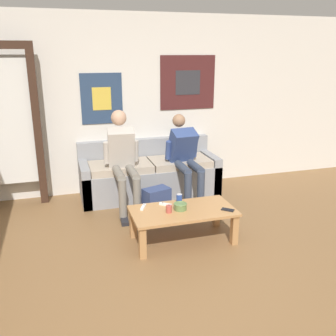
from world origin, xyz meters
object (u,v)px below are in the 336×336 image
Objects in this scene: person_seated_teen at (185,155)px; ceramic_bowl at (180,206)px; person_seated_adult at (123,157)px; coffee_table at (183,215)px; couch at (149,176)px; pillar_candle at (169,209)px; cell_phone at (228,210)px; backpack at (157,203)px; drink_can_blue at (179,199)px; game_controller_near_left at (165,204)px; game_controller_near_right at (143,207)px.

ceramic_bowl is (-0.44, -1.12, -0.24)m from person_seated_teen.
person_seated_adult is at bearing 111.01° from ceramic_bowl.
person_seated_teen reaches higher than coffee_table.
coffee_table is at bearing -89.64° from couch.
cell_phone is (0.63, -0.13, -0.03)m from pillar_candle.
backpack is 0.75m from pillar_candle.
drink_can_blue is 0.85× the size of cell_phone.
coffee_table is at bearing -92.87° from drink_can_blue.
couch reaches higher than pillar_candle.
person_seated_adult is 1.21m from pillar_candle.
person_seated_teen reaches higher than game_controller_near_left.
pillar_candle is at bearing -172.01° from coffee_table.
game_controller_near_left is (-0.56, -0.96, -0.27)m from person_seated_teen.
person_seated_adult reaches higher than cell_phone.
drink_can_blue is (0.12, -0.54, 0.25)m from backpack.
ceramic_bowl is (-0.02, -1.47, 0.12)m from couch.
backpack is 0.63m from game_controller_near_right.
person_seated_teen is 0.83m from backpack.
couch is 0.71m from person_seated_adult.
couch reaches higher than drink_can_blue.
game_controller_near_right is at bearing -179.70° from game_controller_near_left.
drink_can_blue reaches higher than pillar_candle.
couch is 1.74× the size of coffee_table.
backpack is 2.61× the size of cell_phone.
person_seated_adult is at bearing 125.84° from cell_phone.
couch is at bearing 89.31° from ceramic_bowl.
cell_phone is (0.87, -0.32, -0.01)m from game_controller_near_right.
pillar_candle is (-0.06, -0.71, 0.23)m from backpack.
person_seated_adult is at bearing 107.67° from game_controller_near_left.
game_controller_near_left reaches higher than coffee_table.
person_seated_adult reaches higher than coffee_table.
pillar_candle reaches higher than cell_phone.
couch is at bearing 106.14° from cell_phone.
ceramic_bowl is at bearing -90.69° from couch.
game_controller_near_left and game_controller_near_right have the same top height.
drink_can_blue reaches higher than backpack.
cell_phone is at bearing -73.86° from couch.
cell_phone is (0.47, -1.63, 0.09)m from couch.
person_seated_adult is 0.87m from person_seated_teen.
coffee_table is 0.88× the size of person_seated_adult.
game_controller_near_right is (-0.82, -0.96, -0.27)m from person_seated_teen.
person_seated_adult is 1.00m from game_controller_near_right.
coffee_table is 7.80× the size of cell_phone.
drink_can_blue reaches higher than coffee_table.
backpack is 0.56m from game_controller_near_left.
person_seated_teen is at bearing 63.37° from pillar_candle.
coffee_table is 8.60× the size of game_controller_near_left.
pillar_candle reaches higher than backpack.
coffee_table is at bearing 7.99° from pillar_candle.
backpack is (-0.11, 0.69, -0.13)m from coffee_table.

